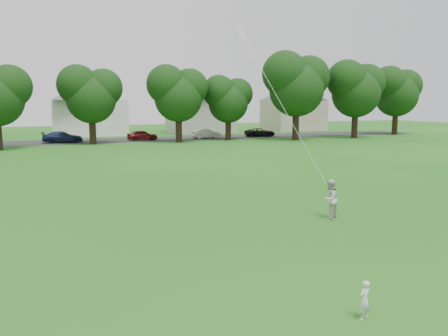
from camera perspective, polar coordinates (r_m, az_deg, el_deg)
name	(u,v)px	position (r m, az deg, el deg)	size (l,w,h in m)	color
ground	(251,258)	(12.54, 3.50, -11.71)	(160.00, 160.00, 0.00)	#185814
street	(98,141)	(53.06, -16.16, 3.43)	(90.00, 7.00, 0.01)	#2D2D30
toddler	(364,300)	(9.58, 17.85, -16.07)	(0.30, 0.20, 0.82)	silver
older_boy	(330,199)	(16.97, 13.63, -3.95)	(0.73, 0.57, 1.49)	beige
kite	(281,103)	(18.52, 7.41, 8.42)	(1.11, 3.18, 8.58)	white
tree_row	(137,84)	(48.11, -11.34, 10.76)	(83.81, 9.83, 11.55)	black
parked_cars	(56,137)	(51.78, -21.05, 3.77)	(54.28, 2.23, 1.28)	black
house_row	(86,100)	(62.83, -17.55, 8.42)	(77.08, 13.86, 9.84)	silver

